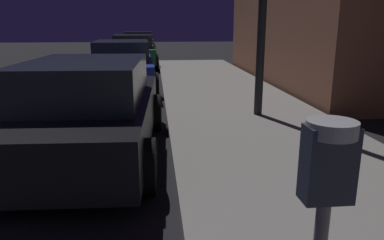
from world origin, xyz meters
TOP-DOWN VIEW (x-y plane):
  - parking_meter at (4.43, 0.89)m, footprint 0.19×0.19m
  - car_black at (2.85, 4.92)m, footprint 2.09×4.35m
  - car_blue at (2.85, 10.68)m, footprint 2.08×4.36m
  - car_green at (2.85, 16.64)m, footprint 2.22×4.37m
  - car_red at (2.85, 23.03)m, footprint 2.07×4.42m

SIDE VIEW (x-z plane):
  - car_red at x=2.85m, z-range -0.01..1.42m
  - car_blue at x=2.85m, z-range -0.01..1.42m
  - car_green at x=2.85m, z-range 0.00..1.43m
  - car_black at x=2.85m, z-range 0.00..1.43m
  - parking_meter at x=4.43m, z-range 0.51..1.93m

